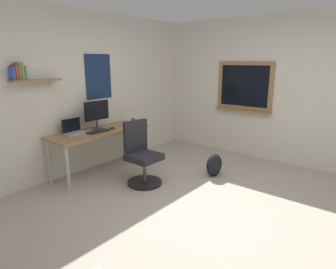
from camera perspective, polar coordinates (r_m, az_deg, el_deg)
The scene contains 11 objects.
ground_plane at distance 3.75m, azimuth 7.89°, elevation -14.77°, with size 5.20×5.20×0.00m, color #ADA393.
wall_back at distance 5.01m, azimuth -16.40°, elevation 7.89°, with size 5.00×0.30×2.60m.
wall_right at distance 5.56m, azimuth 21.58°, elevation 8.02°, with size 0.22×5.00×2.60m.
desk at distance 4.81m, azimuth -13.25°, elevation 0.00°, with size 1.65×0.62×0.72m.
office_chair at distance 4.38m, azimuth -5.21°, elevation -4.46°, with size 0.52×0.52×0.95m.
laptop at distance 4.70m, azimuth -18.02°, elevation 0.86°, with size 0.31×0.21×0.23m.
monitor_primary at distance 4.85m, azimuth -13.81°, elevation 4.14°, with size 0.46×0.17×0.46m.
keyboard at distance 4.69m, azimuth -13.52°, elevation 0.57°, with size 0.37×0.13×0.02m, color black.
computer_mouse at distance 4.85m, azimuth -10.91°, elevation 1.26°, with size 0.10×0.06×0.03m, color #262628.
coffee_mug at distance 5.23m, azimuth -6.85°, elevation 2.67°, with size 0.08×0.08×0.09m, color #334CA5.
backpack at distance 4.76m, azimuth 9.03°, elevation -5.87°, with size 0.32×0.22×0.37m, color black.
Camera 1 is at (-2.83, -1.67, 1.81)m, focal length 31.06 mm.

